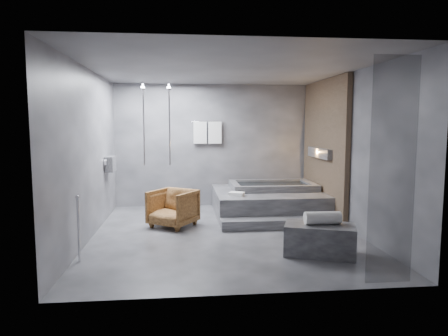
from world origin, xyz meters
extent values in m
plane|color=#323235|center=(0.00, 0.00, 0.00)|extent=(5.00, 5.00, 0.00)
cube|color=#545457|center=(0.00, 0.00, 2.80)|extent=(4.50, 5.00, 0.04)
cube|color=#3E3E43|center=(0.00, 2.50, 1.40)|extent=(4.50, 0.04, 2.80)
cube|color=#3E3E43|center=(0.00, -2.50, 1.40)|extent=(4.50, 0.04, 2.80)
cube|color=#3E3E43|center=(-2.25, 0.00, 1.40)|extent=(0.04, 5.00, 2.80)
cube|color=#3E3E43|center=(2.25, 0.00, 1.40)|extent=(0.04, 5.00, 2.80)
cube|color=#A2815F|center=(2.19, 1.25, 1.40)|extent=(0.10, 2.40, 2.78)
cube|color=#FF9938|center=(2.11, 1.25, 1.30)|extent=(0.14, 1.20, 0.20)
cube|color=gray|center=(-2.16, 1.40, 1.10)|extent=(0.16, 0.42, 0.30)
imported|color=beige|center=(-2.15, 1.30, 1.05)|extent=(0.08, 0.08, 0.21)
imported|color=beige|center=(-2.15, 1.50, 1.03)|extent=(0.07, 0.07, 0.15)
cylinder|color=silver|center=(-1.00, 2.05, 1.90)|extent=(0.04, 0.04, 1.80)
cylinder|color=silver|center=(-1.55, 2.05, 1.90)|extent=(0.04, 0.04, 1.80)
cylinder|color=silver|center=(-0.15, 2.44, 1.95)|extent=(0.75, 0.02, 0.02)
cube|color=white|center=(-0.32, 2.42, 1.70)|extent=(0.30, 0.06, 0.50)
cube|color=white|center=(0.02, 2.42, 1.70)|extent=(0.30, 0.06, 0.50)
cylinder|color=silver|center=(-2.15, -1.20, 0.45)|extent=(0.04, 0.04, 0.90)
cube|color=black|center=(1.65, -2.45, 1.35)|extent=(0.55, 0.01, 2.60)
cube|color=#38383B|center=(1.05, 1.45, 0.25)|extent=(2.20, 2.00, 0.50)
cube|color=#38383B|center=(1.05, 0.27, 0.09)|extent=(2.20, 0.36, 0.18)
cube|color=#303032|center=(1.25, -1.26, 0.22)|extent=(1.12, 0.85, 0.45)
imported|color=#4A2B12|center=(-0.91, 0.61, 0.34)|extent=(1.03, 1.04, 0.69)
cylinder|color=silver|center=(1.29, -1.24, 0.54)|extent=(0.52, 0.20, 0.19)
cube|color=white|center=(0.32, 0.88, 0.54)|extent=(0.34, 0.30, 0.07)
camera|label=1|loc=(-0.71, -6.72, 1.88)|focal=32.00mm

